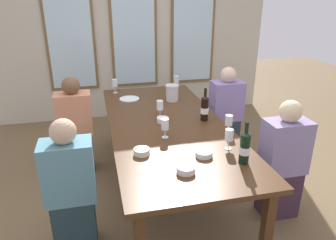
# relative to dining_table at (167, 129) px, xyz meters

# --- Properties ---
(ground_plane) EXTENTS (12.00, 12.00, 0.00)m
(ground_plane) POSITION_rel_dining_table_xyz_m (0.00, 0.00, -0.68)
(ground_plane) COLOR brown
(back_wall_with_windows) EXTENTS (4.31, 0.10, 2.90)m
(back_wall_with_windows) POSITION_rel_dining_table_xyz_m (0.00, 2.27, 0.77)
(back_wall_with_windows) COLOR #BEB7A4
(back_wall_with_windows) RESTS_ON ground
(dining_table) EXTENTS (1.11, 2.56, 0.74)m
(dining_table) POSITION_rel_dining_table_xyz_m (0.00, 0.00, 0.00)
(dining_table) COLOR #462B16
(dining_table) RESTS_ON ground
(white_plate_0) EXTENTS (0.23, 0.23, 0.01)m
(white_plate_0) POSITION_rel_dining_table_xyz_m (-0.27, 0.83, 0.06)
(white_plate_0) COLOR white
(white_plate_0) RESTS_ON dining_table
(metal_pitcher) EXTENTS (0.16, 0.16, 0.19)m
(metal_pitcher) POSITION_rel_dining_table_xyz_m (0.22, 0.66, 0.16)
(metal_pitcher) COLOR silver
(metal_pitcher) RESTS_ON dining_table
(wine_bottle_0) EXTENTS (0.08, 0.08, 0.33)m
(wine_bottle_0) POSITION_rel_dining_table_xyz_m (0.38, -0.88, 0.19)
(wine_bottle_0) COLOR black
(wine_bottle_0) RESTS_ON dining_table
(wine_bottle_1) EXTENTS (0.08, 0.08, 0.33)m
(wine_bottle_1) POSITION_rel_dining_table_xyz_m (0.38, -0.01, 0.19)
(wine_bottle_1) COLOR black
(wine_bottle_1) RESTS_ON dining_table
(tasting_bowl_0) EXTENTS (0.12, 0.12, 0.05)m
(tasting_bowl_0) POSITION_rel_dining_table_xyz_m (-0.03, 0.04, 0.08)
(tasting_bowl_0) COLOR white
(tasting_bowl_0) RESTS_ON dining_table
(tasting_bowl_1) EXTENTS (0.14, 0.14, 0.05)m
(tasting_bowl_1) POSITION_rel_dining_table_xyz_m (-0.08, -0.91, 0.08)
(tasting_bowl_1) COLOR white
(tasting_bowl_1) RESTS_ON dining_table
(tasting_bowl_2) EXTENTS (0.13, 0.13, 0.05)m
(tasting_bowl_2) POSITION_rel_dining_table_xyz_m (-0.34, -0.57, 0.08)
(tasting_bowl_2) COLOR white
(tasting_bowl_2) RESTS_ON dining_table
(tasting_bowl_3) EXTENTS (0.13, 0.13, 0.04)m
(tasting_bowl_3) POSITION_rel_dining_table_xyz_m (0.13, -0.71, 0.08)
(tasting_bowl_3) COLOR white
(tasting_bowl_3) RESTS_ON dining_table
(wine_glass_0) EXTENTS (0.07, 0.07, 0.17)m
(wine_glass_0) POSITION_rel_dining_table_xyz_m (-0.03, 0.18, 0.18)
(wine_glass_0) COLOR white
(wine_glass_0) RESTS_ON dining_table
(wine_glass_1) EXTENTS (0.07, 0.07, 0.17)m
(wine_glass_1) POSITION_rel_dining_table_xyz_m (0.49, -0.36, 0.18)
(wine_glass_1) COLOR white
(wine_glass_1) RESTS_ON dining_table
(wine_glass_2) EXTENTS (0.07, 0.07, 0.17)m
(wine_glass_2) POSITION_rel_dining_table_xyz_m (-0.09, -0.31, 0.18)
(wine_glass_2) COLOR white
(wine_glass_2) RESTS_ON dining_table
(wine_glass_3) EXTENTS (0.07, 0.07, 0.17)m
(wine_glass_3) POSITION_rel_dining_table_xyz_m (0.39, 1.13, 0.18)
(wine_glass_3) COLOR white
(wine_glass_3) RESTS_ON dining_table
(wine_glass_4) EXTENTS (0.07, 0.07, 0.17)m
(wine_glass_4) POSITION_rel_dining_table_xyz_m (-0.41, 1.14, 0.18)
(wine_glass_4) COLOR white
(wine_glass_4) RESTS_ON dining_table
(wine_glass_5) EXTENTS (0.07, 0.07, 0.17)m
(wine_glass_5) POSITION_rel_dining_table_xyz_m (0.36, -0.65, 0.18)
(wine_glass_5) COLOR white
(wine_glass_5) RESTS_ON dining_table
(seated_person_0) EXTENTS (0.38, 0.24, 1.11)m
(seated_person_0) POSITION_rel_dining_table_xyz_m (-0.90, -0.62, -0.15)
(seated_person_0) COLOR #21363E
(seated_person_0) RESTS_ON ground
(seated_person_1) EXTENTS (0.38, 0.24, 1.11)m
(seated_person_1) POSITION_rel_dining_table_xyz_m (0.90, -0.63, -0.15)
(seated_person_1) COLOR #392536
(seated_person_1) RESTS_ON ground
(seated_person_2) EXTENTS (0.38, 0.24, 1.11)m
(seated_person_2) POSITION_rel_dining_table_xyz_m (-0.90, 0.59, -0.15)
(seated_person_2) COLOR #392331
(seated_person_2) RESTS_ON ground
(seated_person_3) EXTENTS (0.38, 0.24, 1.11)m
(seated_person_3) POSITION_rel_dining_table_xyz_m (0.90, 0.64, -0.15)
(seated_person_3) COLOR #2A343E
(seated_person_3) RESTS_ON ground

